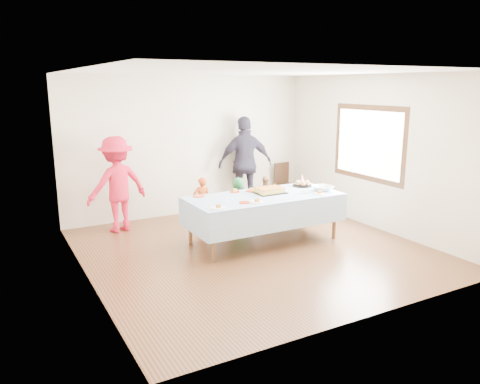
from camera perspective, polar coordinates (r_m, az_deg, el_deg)
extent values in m
plane|color=#472914|center=(7.38, 1.68, -7.00)|extent=(5.00, 5.00, 0.00)
cube|color=beige|center=(9.25, -6.18, 5.62)|extent=(5.00, 0.04, 2.70)
cube|color=beige|center=(5.08, 16.21, -0.83)|extent=(5.00, 0.04, 2.70)
cube|color=beige|center=(6.17, -18.69, 1.36)|extent=(0.04, 5.00, 2.70)
cube|color=beige|center=(8.56, 16.37, 4.59)|extent=(0.04, 5.00, 2.70)
cube|color=white|center=(6.94, 1.83, 14.46)|extent=(5.00, 5.00, 0.04)
cube|color=#472B16|center=(8.66, 15.35, 5.75)|extent=(0.03, 1.75, 1.35)
cylinder|color=#533A1C|center=(6.76, -3.32, -5.62)|extent=(0.06, 0.06, 0.73)
cylinder|color=#533A1C|center=(7.94, 11.45, -3.04)|extent=(0.06, 0.06, 0.73)
cylinder|color=#533A1C|center=(7.50, -6.09, -3.81)|extent=(0.06, 0.06, 0.73)
cylinder|color=#533A1C|center=(8.57, 7.84, -1.71)|extent=(0.06, 0.06, 0.73)
cube|color=#533A1C|center=(7.53, 2.97, -0.64)|extent=(2.40, 1.00, 0.04)
cube|color=white|center=(7.52, 2.97, -0.45)|extent=(2.50, 1.10, 0.01)
cube|color=black|center=(7.69, 3.62, -0.07)|extent=(0.49, 0.38, 0.01)
cube|color=#F9CF5E|center=(7.68, 3.62, 0.21)|extent=(0.42, 0.31, 0.06)
cube|color=#964C22|center=(7.68, 3.63, 0.47)|extent=(0.42, 0.31, 0.01)
cylinder|color=black|center=(8.27, 7.61, 0.77)|extent=(0.35, 0.35, 0.02)
sphere|color=tan|center=(8.31, 8.14, 1.19)|extent=(0.09, 0.09, 0.09)
sphere|color=tan|center=(8.35, 7.56, 1.26)|extent=(0.09, 0.09, 0.09)
sphere|color=tan|center=(8.29, 7.04, 1.20)|extent=(0.09, 0.09, 0.09)
sphere|color=tan|center=(8.20, 7.11, 1.07)|extent=(0.09, 0.09, 0.09)
sphere|color=tan|center=(8.17, 7.69, 1.00)|extent=(0.09, 0.09, 0.09)
sphere|color=tan|center=(8.22, 8.21, 1.06)|extent=(0.09, 0.09, 0.09)
sphere|color=tan|center=(8.26, 7.62, 1.13)|extent=(0.09, 0.09, 0.09)
imported|color=silver|center=(7.96, 10.04, 0.46)|extent=(0.34, 0.34, 0.08)
cone|color=silver|center=(8.45, 7.55, 1.62)|extent=(0.11, 0.11, 0.18)
cylinder|color=red|center=(7.47, -5.04, -0.49)|extent=(0.20, 0.20, 0.01)
cylinder|color=red|center=(7.74, -0.62, 0.02)|extent=(0.16, 0.16, 0.01)
cylinder|color=red|center=(7.79, 1.46, 0.11)|extent=(0.20, 0.20, 0.01)
cylinder|color=red|center=(8.17, 4.50, 0.68)|extent=(0.18, 0.18, 0.01)
cylinder|color=red|center=(7.03, 0.56, -1.29)|extent=(0.17, 0.17, 0.01)
cylinder|color=white|center=(6.73, -2.67, -1.95)|extent=(0.23, 0.23, 0.01)
cylinder|color=white|center=(7.07, 2.08, -1.23)|extent=(0.21, 0.21, 0.01)
cylinder|color=white|center=(7.71, 9.71, -0.22)|extent=(0.20, 0.20, 0.01)
cylinder|color=black|center=(9.97, 5.42, -0.60)|extent=(0.03, 0.03, 0.39)
cylinder|color=black|center=(10.16, 6.88, -0.37)|extent=(0.03, 0.03, 0.39)
cylinder|color=black|center=(10.22, 4.33, -0.24)|extent=(0.03, 0.03, 0.39)
cylinder|color=black|center=(10.41, 5.77, -0.02)|extent=(0.03, 0.03, 0.39)
cube|color=black|center=(10.14, 5.63, 0.86)|extent=(0.40, 0.40, 0.04)
cube|color=black|center=(10.23, 5.08, 2.35)|extent=(0.38, 0.05, 0.45)
imported|color=#CD4D19|center=(8.58, -4.66, -1.09)|extent=(0.35, 0.25, 0.88)
imported|color=#226834|center=(8.62, -0.19, -1.05)|extent=(0.48, 0.37, 0.86)
imported|color=#B57D54|center=(9.23, 3.02, -0.41)|extent=(0.44, 0.38, 0.77)
imported|color=red|center=(8.36, -14.75, 0.89)|extent=(1.17, 0.80, 1.67)
imported|color=#312D3E|center=(9.51, 0.64, 3.48)|extent=(1.19, 0.68, 1.91)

